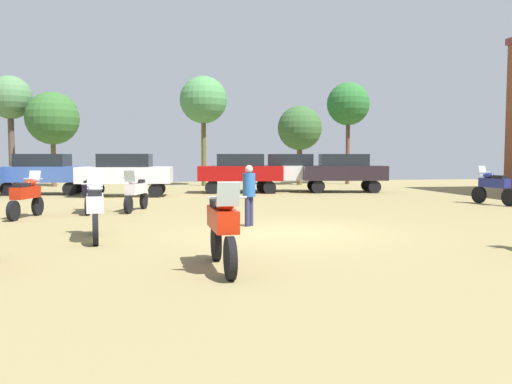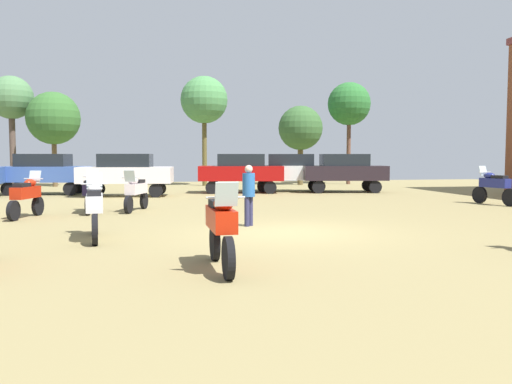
% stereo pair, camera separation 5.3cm
% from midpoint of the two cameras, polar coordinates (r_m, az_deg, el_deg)
% --- Properties ---
extents(ground_plane, '(44.00, 52.00, 0.02)m').
position_cam_midpoint_polar(ground_plane, '(13.21, 3.38, -4.42)').
color(ground_plane, olive).
extents(motorcycle_2, '(0.62, 2.13, 1.46)m').
position_cam_midpoint_polar(motorcycle_2, '(18.41, -17.64, 0.05)').
color(motorcycle_2, black).
rests_on(motorcycle_2, ground).
extents(motorcycle_3, '(0.76, 2.03, 1.44)m').
position_cam_midpoint_polar(motorcycle_3, '(17.54, -23.81, -0.32)').
color(motorcycle_3, black).
rests_on(motorcycle_3, ground).
extents(motorcycle_6, '(0.83, 2.12, 1.44)m').
position_cam_midpoint_polar(motorcycle_6, '(18.51, -13.01, 0.12)').
color(motorcycle_6, black).
rests_on(motorcycle_6, ground).
extents(motorcycle_8, '(0.62, 2.24, 1.51)m').
position_cam_midpoint_polar(motorcycle_8, '(8.82, -3.82, -3.69)').
color(motorcycle_8, black).
rests_on(motorcycle_8, ground).
extents(motorcycle_9, '(0.63, 2.31, 1.50)m').
position_cam_midpoint_polar(motorcycle_9, '(12.53, -17.20, -1.59)').
color(motorcycle_9, black).
rests_on(motorcycle_9, ground).
extents(motorcycle_10, '(0.74, 2.10, 1.51)m').
position_cam_midpoint_polar(motorcycle_10, '(22.47, 24.37, 0.62)').
color(motorcycle_10, black).
rests_on(motorcycle_10, ground).
extents(car_1, '(4.57, 2.59, 2.00)m').
position_cam_midpoint_polar(car_1, '(28.06, 3.65, 2.45)').
color(car_1, black).
rests_on(car_1, ground).
extents(car_2, '(4.49, 2.33, 2.00)m').
position_cam_midpoint_polar(car_2, '(27.81, -22.19, 2.15)').
color(car_2, black).
rests_on(car_2, ground).
extents(car_3, '(4.52, 2.42, 2.00)m').
position_cam_midpoint_polar(car_3, '(26.95, -1.76, 2.39)').
color(car_3, black).
rests_on(car_3, ground).
extents(car_5, '(4.47, 2.26, 2.00)m').
position_cam_midpoint_polar(car_5, '(25.31, -14.08, 2.17)').
color(car_5, black).
rests_on(car_5, ground).
extents(car_6, '(4.50, 2.37, 2.00)m').
position_cam_midpoint_polar(car_6, '(27.73, 9.44, 2.38)').
color(car_6, black).
rests_on(car_6, ground).
extents(person_1, '(0.48, 0.48, 1.66)m').
position_cam_midpoint_polar(person_1, '(14.21, -0.87, 0.14)').
color(person_1, '#29294A').
rests_on(person_1, ground).
extents(tree_1, '(2.97, 2.97, 6.92)m').
position_cam_midpoint_polar(tree_1, '(33.70, -5.79, 9.87)').
color(tree_1, brown).
rests_on(tree_1, ground).
extents(tree_2, '(2.67, 2.67, 6.85)m').
position_cam_midpoint_polar(tree_2, '(36.27, -25.23, 9.14)').
color(tree_2, '#4D3D36').
rests_on(tree_2, ground).
extents(tree_3, '(2.85, 2.85, 6.79)m').
position_cam_midpoint_polar(tree_3, '(35.96, 9.96, 9.36)').
color(tree_3, brown).
rests_on(tree_3, ground).
extents(tree_4, '(3.23, 3.23, 5.82)m').
position_cam_midpoint_polar(tree_4, '(34.72, -21.31, 7.46)').
color(tree_4, brown).
rests_on(tree_4, ground).
extents(tree_5, '(2.89, 2.89, 5.16)m').
position_cam_midpoint_polar(tree_5, '(34.53, 4.73, 6.90)').
color(tree_5, brown).
rests_on(tree_5, ground).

